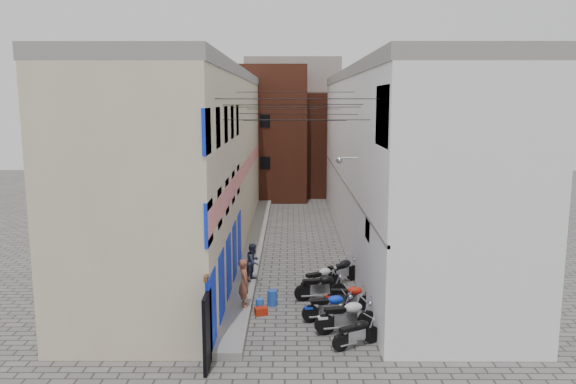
{
  "coord_description": "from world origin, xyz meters",
  "views": [
    {
      "loc": [
        -0.21,
        -15.2,
        7.46
      ],
      "look_at": [
        -0.32,
        12.01,
        3.0
      ],
      "focal_mm": 35.0,
      "sensor_mm": 36.0,
      "label": 1
    }
  ],
  "objects_px": {
    "motorcycle_g": "(341,270)",
    "person_b": "(253,262)",
    "motorcycle_f": "(321,277)",
    "red_crate": "(261,311)",
    "water_jug_near": "(260,305)",
    "motorcycle_b": "(347,314)",
    "person_a": "(244,283)",
    "motorcycle_a": "(357,331)",
    "water_jug_far": "(272,298)",
    "motorcycle_e": "(321,285)",
    "motorcycle_d": "(349,296)",
    "motorcycle_c": "(330,306)"
  },
  "relations": [
    {
      "from": "motorcycle_a",
      "to": "person_a",
      "type": "height_order",
      "value": "person_a"
    },
    {
      "from": "motorcycle_e",
      "to": "person_a",
      "type": "height_order",
      "value": "person_a"
    },
    {
      "from": "water_jug_near",
      "to": "water_jug_far",
      "type": "bearing_deg",
      "value": 53.42
    },
    {
      "from": "motorcycle_c",
      "to": "person_a",
      "type": "relative_size",
      "value": 1.12
    },
    {
      "from": "motorcycle_e",
      "to": "red_crate",
      "type": "distance_m",
      "value": 2.66
    },
    {
      "from": "red_crate",
      "to": "water_jug_far",
      "type": "bearing_deg",
      "value": 68.17
    },
    {
      "from": "motorcycle_f",
      "to": "red_crate",
      "type": "relative_size",
      "value": 4.45
    },
    {
      "from": "motorcycle_d",
      "to": "water_jug_far",
      "type": "bearing_deg",
      "value": -96.74
    },
    {
      "from": "motorcycle_d",
      "to": "motorcycle_f",
      "type": "relative_size",
      "value": 0.99
    },
    {
      "from": "motorcycle_b",
      "to": "person_b",
      "type": "height_order",
      "value": "person_b"
    },
    {
      "from": "motorcycle_a",
      "to": "person_a",
      "type": "xyz_separation_m",
      "value": [
        -3.65,
        2.81,
        0.61
      ]
    },
    {
      "from": "motorcycle_d",
      "to": "motorcycle_e",
      "type": "xyz_separation_m",
      "value": [
        -0.96,
        1.03,
        0.04
      ]
    },
    {
      "from": "motorcycle_b",
      "to": "person_b",
      "type": "bearing_deg",
      "value": -157.87
    },
    {
      "from": "motorcycle_g",
      "to": "person_a",
      "type": "relative_size",
      "value": 1.2
    },
    {
      "from": "motorcycle_b",
      "to": "motorcycle_e",
      "type": "bearing_deg",
      "value": 179.44
    },
    {
      "from": "motorcycle_g",
      "to": "water_jug_far",
      "type": "distance_m",
      "value": 3.72
    },
    {
      "from": "motorcycle_g",
      "to": "person_b",
      "type": "xyz_separation_m",
      "value": [
        -3.6,
        -0.25,
        0.41
      ]
    },
    {
      "from": "motorcycle_b",
      "to": "motorcycle_e",
      "type": "relative_size",
      "value": 1.06
    },
    {
      "from": "motorcycle_f",
      "to": "water_jug_near",
      "type": "height_order",
      "value": "motorcycle_f"
    },
    {
      "from": "motorcycle_e",
      "to": "person_a",
      "type": "bearing_deg",
      "value": -74.82
    },
    {
      "from": "person_b",
      "to": "motorcycle_g",
      "type": "bearing_deg",
      "value": -60.78
    },
    {
      "from": "motorcycle_f",
      "to": "person_a",
      "type": "relative_size",
      "value": 1.11
    },
    {
      "from": "motorcycle_c",
      "to": "water_jug_near",
      "type": "height_order",
      "value": "motorcycle_c"
    },
    {
      "from": "person_a",
      "to": "person_b",
      "type": "relative_size",
      "value": 1.13
    },
    {
      "from": "motorcycle_b",
      "to": "red_crate",
      "type": "distance_m",
      "value": 3.27
    },
    {
      "from": "motorcycle_b",
      "to": "motorcycle_d",
      "type": "relative_size",
      "value": 1.13
    },
    {
      "from": "motorcycle_f",
      "to": "water_jug_far",
      "type": "distance_m",
      "value": 2.46
    },
    {
      "from": "motorcycle_c",
      "to": "motorcycle_d",
      "type": "height_order",
      "value": "motorcycle_c"
    },
    {
      "from": "motorcycle_a",
      "to": "person_a",
      "type": "relative_size",
      "value": 1.01
    },
    {
      "from": "motorcycle_g",
      "to": "person_b",
      "type": "height_order",
      "value": "person_b"
    },
    {
      "from": "motorcycle_e",
      "to": "water_jug_near",
      "type": "xyz_separation_m",
      "value": [
        -2.24,
        -1.13,
        -0.35
      ]
    },
    {
      "from": "motorcycle_f",
      "to": "water_jug_far",
      "type": "height_order",
      "value": "motorcycle_f"
    },
    {
      "from": "motorcycle_e",
      "to": "motorcycle_f",
      "type": "bearing_deg",
      "value": 167.61
    },
    {
      "from": "motorcycle_a",
      "to": "water_jug_far",
      "type": "bearing_deg",
      "value": -172.13
    },
    {
      "from": "water_jug_near",
      "to": "red_crate",
      "type": "relative_size",
      "value": 1.08
    },
    {
      "from": "motorcycle_a",
      "to": "motorcycle_f",
      "type": "xyz_separation_m",
      "value": [
        -0.82,
        5.11,
        0.05
      ]
    },
    {
      "from": "motorcycle_e",
      "to": "water_jug_far",
      "type": "bearing_deg",
      "value": -82.38
    },
    {
      "from": "motorcycle_b",
      "to": "water_jug_far",
      "type": "height_order",
      "value": "motorcycle_b"
    },
    {
      "from": "motorcycle_c",
      "to": "person_a",
      "type": "xyz_separation_m",
      "value": [
        -2.96,
        0.78,
        0.55
      ]
    },
    {
      "from": "motorcycle_b",
      "to": "person_a",
      "type": "distance_m",
      "value": 3.89
    },
    {
      "from": "motorcycle_g",
      "to": "red_crate",
      "type": "relative_size",
      "value": 4.79
    },
    {
      "from": "motorcycle_f",
      "to": "motorcycle_d",
      "type": "bearing_deg",
      "value": -10.39
    },
    {
      "from": "motorcycle_b",
      "to": "water_jug_far",
      "type": "relative_size",
      "value": 3.71
    },
    {
      "from": "person_a",
      "to": "water_jug_near",
      "type": "bearing_deg",
      "value": -88.98
    },
    {
      "from": "motorcycle_b",
      "to": "person_a",
      "type": "height_order",
      "value": "person_a"
    },
    {
      "from": "motorcycle_f",
      "to": "person_a",
      "type": "bearing_deg",
      "value": -84.9
    },
    {
      "from": "motorcycle_e",
      "to": "motorcycle_g",
      "type": "distance_m",
      "value": 2.15
    },
    {
      "from": "motorcycle_d",
      "to": "motorcycle_g",
      "type": "bearing_deg",
      "value": -176.7
    },
    {
      "from": "person_a",
      "to": "red_crate",
      "type": "distance_m",
      "value": 1.16
    },
    {
      "from": "motorcycle_g",
      "to": "person_b",
      "type": "distance_m",
      "value": 3.63
    }
  ]
}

